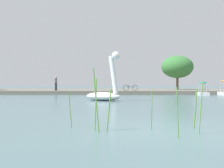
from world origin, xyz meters
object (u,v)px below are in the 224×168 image
object	(u,v)px
person_on_path	(56,83)
bicycle_parked	(131,88)
tree_sapling_by_fence	(177,67)
swan_boat	(105,91)
pedal_boat_teal	(203,92)

from	to	relation	value
person_on_path	bicycle_parked	size ratio (longest dim) A/B	0.99
tree_sapling_by_fence	bicycle_parked	xyz separation A→B (m)	(-7.25, -8.96, -2.97)
tree_sapling_by_fence	bicycle_parked	distance (m)	11.90
person_on_path	bicycle_parked	world-z (taller)	person_on_path
swan_boat	bicycle_parked	size ratio (longest dim) A/B	1.97
person_on_path	bicycle_parked	distance (m)	8.96
swan_boat	bicycle_parked	distance (m)	13.92
pedal_boat_teal	bicycle_parked	size ratio (longest dim) A/B	1.01
pedal_boat_teal	person_on_path	distance (m)	16.87
swan_boat	bicycle_parked	world-z (taller)	swan_boat
bicycle_parked	person_on_path	bearing A→B (deg)	175.51
swan_boat	pedal_boat_teal	size ratio (longest dim) A/B	1.95
pedal_boat_teal	person_on_path	bearing A→B (deg)	166.52
swan_boat	person_on_path	bearing A→B (deg)	114.36
tree_sapling_by_fence	swan_boat	bearing A→B (deg)	-113.02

